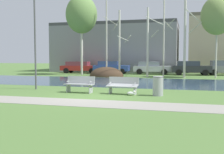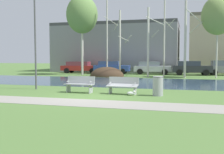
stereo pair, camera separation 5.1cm
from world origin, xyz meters
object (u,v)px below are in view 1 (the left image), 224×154
object	(u,v)px
bench_right	(123,85)
parked_sedan_second_blue	(111,67)
trash_bin	(158,86)
bench_left	(80,84)
streetlamp	(35,20)
seagull	(131,93)
parked_van_nearest_red	(80,67)
parked_wagon_fourth_dark	(190,68)
parked_hatch_third_silver	(151,67)

from	to	relation	value
bench_right	parked_sedan_second_blue	size ratio (longest dim) A/B	0.39
trash_bin	bench_left	bearing A→B (deg)	177.97
streetlamp	seagull	bearing A→B (deg)	-11.99
parked_van_nearest_red	parked_wagon_fourth_dark	world-z (taller)	parked_wagon_fourth_dark
streetlamp	trash_bin	bearing A→B (deg)	-7.39
parked_sedan_second_blue	parked_wagon_fourth_dark	distance (m)	8.90
parked_sedan_second_blue	parked_hatch_third_silver	xyz separation A→B (m)	(4.64, 0.36, -0.01)
parked_sedan_second_blue	seagull	bearing A→B (deg)	-71.30
parked_van_nearest_red	parked_wagon_fourth_dark	xyz separation A→B (m)	(12.86, -0.40, 0.05)
parked_hatch_third_silver	parked_wagon_fourth_dark	distance (m)	4.28
seagull	parked_sedan_second_blue	size ratio (longest dim) A/B	0.11
bench_left	parked_van_nearest_red	distance (m)	18.91
parked_van_nearest_red	parked_sedan_second_blue	world-z (taller)	parked_sedan_second_blue
seagull	parked_sedan_second_blue	xyz separation A→B (m)	(-5.99, 17.68, 0.64)
bench_left	streetlamp	world-z (taller)	streetlamp
bench_right	parked_hatch_third_silver	world-z (taller)	parked_hatch_third_silver
bench_right	parked_sedan_second_blue	xyz separation A→B (m)	(-5.44, 17.20, 0.30)
bench_left	parked_sedan_second_blue	size ratio (longest dim) A/B	0.39
trash_bin	seagull	world-z (taller)	trash_bin
trash_bin	seagull	distance (m)	1.35
seagull	parked_sedan_second_blue	distance (m)	18.68
streetlamp	parked_sedan_second_blue	xyz separation A→B (m)	(0.01, 16.41, -3.25)
seagull	parked_van_nearest_red	distance (m)	20.60
bench_right	parked_sedan_second_blue	distance (m)	18.05
parked_van_nearest_red	parked_hatch_third_silver	xyz separation A→B (m)	(8.60, 0.01, 0.01)
parked_van_nearest_red	parked_hatch_third_silver	size ratio (longest dim) A/B	1.15
trash_bin	parked_van_nearest_red	world-z (taller)	parked_van_nearest_red
parked_van_nearest_red	parked_hatch_third_silver	bearing A→B (deg)	0.10
parked_van_nearest_red	bench_right	bearing A→B (deg)	-61.82
trash_bin	streetlamp	size ratio (longest dim) A/B	0.16
bench_right	parked_wagon_fourth_dark	distance (m)	17.49
parked_sedan_second_blue	parked_wagon_fourth_dark	size ratio (longest dim) A/B	1.01
bench_left	parked_van_nearest_red	bearing A→B (deg)	111.85
bench_left	trash_bin	world-z (taller)	trash_bin
parked_sedan_second_blue	trash_bin	bearing A→B (deg)	-67.35
bench_right	trash_bin	size ratio (longest dim) A/B	1.71
bench_left	bench_right	distance (m)	2.36
seagull	streetlamp	distance (m)	7.27
streetlamp	parked_van_nearest_red	world-z (taller)	streetlamp
bench_left	bench_right	bearing A→B (deg)	0.00
trash_bin	parked_hatch_third_silver	xyz separation A→B (m)	(-2.60, 17.71, 0.26)
seagull	parked_van_nearest_red	xyz separation A→B (m)	(-9.95, 18.03, 0.62)
bench_left	parked_hatch_third_silver	distance (m)	17.63
bench_left	parked_hatch_third_silver	bearing A→B (deg)	84.93
bench_left	parked_wagon_fourth_dark	bearing A→B (deg)	71.24
trash_bin	parked_wagon_fourth_dark	size ratio (longest dim) A/B	0.23
parked_hatch_third_silver	streetlamp	bearing A→B (deg)	-105.50
parked_van_nearest_red	parked_sedan_second_blue	xyz separation A→B (m)	(3.96, -0.34, 0.03)
parked_hatch_third_silver	bench_right	bearing A→B (deg)	-87.37
bench_right	parked_wagon_fourth_dark	world-z (taller)	parked_wagon_fourth_dark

